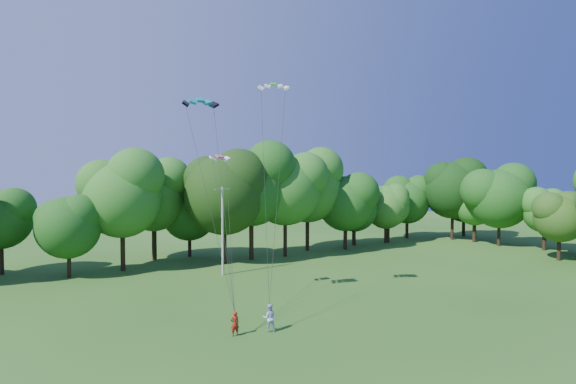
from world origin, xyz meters
name	(u,v)px	position (x,y,z in m)	size (l,w,h in m)	color
utility_pole	(223,230)	(2.19, 27.04, 4.57)	(1.73, 0.60, 8.93)	#A9A8A0
kite_flyer_left	(235,324)	(-3.09, 10.35, 0.78)	(0.57, 0.38, 1.57)	maroon
kite_flyer_right	(269,318)	(-0.81, 10.06, 0.89)	(0.87, 0.68, 1.79)	#A3B9E3
kite_teal	(200,100)	(-3.39, 16.36, 15.63)	(2.68, 1.53, 0.52)	#047985
kite_green	(273,84)	(1.92, 14.93, 17.02)	(2.54, 1.86, 0.44)	green
kite_pink	(219,156)	(-1.05, 18.74, 11.64)	(1.62, 0.79, 0.33)	#DF3E74
tree_back_center	(224,183)	(4.49, 32.62, 9.17)	(10.10, 10.10, 14.69)	black
tree_back_east	(386,204)	(30.66, 35.52, 5.77)	(6.35, 6.35, 9.24)	#3A2517
tree_flank_east	(560,213)	(39.85, 15.40, 5.65)	(6.22, 6.22, 9.05)	#322014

